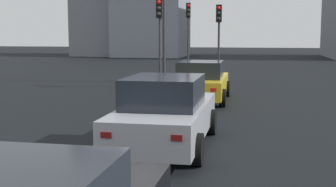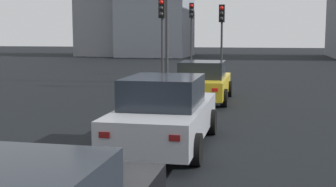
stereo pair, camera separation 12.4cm
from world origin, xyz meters
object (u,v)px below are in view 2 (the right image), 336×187
object	(u,v)px
car_silver_second	(165,113)
traffic_light_far_left	(222,27)
traffic_light_near_left	(191,24)
traffic_light_near_right	(162,24)
car_yellow_lead	(203,82)

from	to	relation	value
car_silver_second	traffic_light_far_left	distance (m)	14.43
traffic_light_near_left	traffic_light_near_right	world-z (taller)	traffic_light_near_left
traffic_light_near_right	traffic_light_far_left	distance (m)	3.97
traffic_light_far_left	car_yellow_lead	bearing A→B (deg)	4.08
traffic_light_near_left	car_silver_second	bearing A→B (deg)	-1.13
car_yellow_lead	traffic_light_far_left	size ratio (longest dim) A/B	1.13
car_silver_second	traffic_light_near_right	bearing A→B (deg)	12.52
traffic_light_near_right	traffic_light_near_left	bearing A→B (deg)	-177.78
car_yellow_lead	traffic_light_near_right	world-z (taller)	traffic_light_near_right
car_silver_second	traffic_light_near_left	distance (m)	18.71
car_silver_second	traffic_light_near_right	xyz separation A→B (m)	(11.17, 2.57, 2.22)
traffic_light_near_left	car_yellow_lead	bearing A→B (deg)	2.94
car_silver_second	traffic_light_near_left	world-z (taller)	traffic_light_near_left
traffic_light_near_left	traffic_light_near_right	xyz separation A→B (m)	(-7.24, 0.24, -0.18)
car_yellow_lead	traffic_light_near_right	size ratio (longest dim) A/B	1.09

